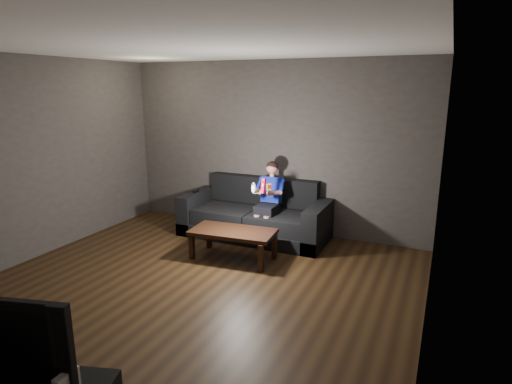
% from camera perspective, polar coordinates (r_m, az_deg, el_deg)
% --- Properties ---
extents(floor, '(5.00, 5.00, 0.00)m').
position_cam_1_polar(floor, '(5.09, -8.97, -13.04)').
color(floor, black).
rests_on(floor, ground).
extents(back_wall, '(5.00, 0.04, 2.70)m').
position_cam_1_polar(back_wall, '(6.83, 2.14, 5.95)').
color(back_wall, '#3B3634').
rests_on(back_wall, ground).
extents(left_wall, '(0.04, 5.00, 2.70)m').
position_cam_1_polar(left_wall, '(6.37, -28.72, 3.67)').
color(left_wall, '#3B3634').
rests_on(left_wall, ground).
extents(right_wall, '(0.04, 5.00, 2.70)m').
position_cam_1_polar(right_wall, '(3.88, 22.83, -1.23)').
color(right_wall, '#3B3634').
rests_on(right_wall, ground).
extents(ceiling, '(5.00, 5.00, 0.02)m').
position_cam_1_polar(ceiling, '(4.57, -10.31, 18.82)').
color(ceiling, white).
rests_on(ceiling, back_wall).
extents(sofa, '(2.28, 0.99, 0.88)m').
position_cam_1_polar(sofa, '(6.71, -0.09, -3.48)').
color(sofa, black).
rests_on(sofa, floor).
extents(child, '(0.44, 0.54, 1.08)m').
position_cam_1_polar(child, '(6.44, 1.77, -0.21)').
color(child, black).
rests_on(child, sofa).
extents(wii_remote_red, '(0.07, 0.09, 0.21)m').
position_cam_1_polar(wii_remote_red, '(5.98, 0.99, 0.82)').
color(wii_remote_red, red).
rests_on(wii_remote_red, child).
extents(nunchuk_white, '(0.09, 0.11, 0.16)m').
position_cam_1_polar(nunchuk_white, '(6.06, -0.34, 0.57)').
color(nunchuk_white, white).
rests_on(nunchuk_white, child).
extents(wii_remote_black, '(0.06, 0.17, 0.03)m').
position_cam_1_polar(wii_remote_black, '(7.02, -8.03, 0.12)').
color(wii_remote_black, black).
rests_on(wii_remote_black, sofa).
extents(coffee_table, '(1.17, 0.66, 0.41)m').
position_cam_1_polar(coffee_table, '(5.80, -3.09, -5.62)').
color(coffee_table, black).
rests_on(coffee_table, floor).
extents(tv, '(1.10, 0.42, 0.64)m').
position_cam_1_polar(tv, '(3.20, -30.79, -16.12)').
color(tv, black).
rests_on(tv, media_console).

